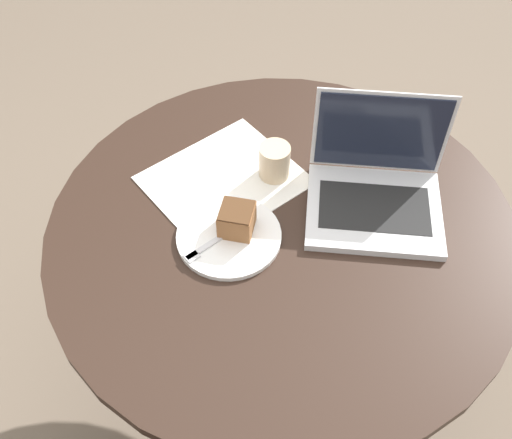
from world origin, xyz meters
name	(u,v)px	position (x,y,z in m)	size (l,w,h in m)	color
ground_plane	(274,373)	(0.00, 0.00, 0.00)	(12.00, 12.00, 0.00)	#6B5B4C
dining_table	(280,271)	(0.00, 0.00, 0.56)	(1.03, 1.03, 0.74)	black
paper_document	(224,180)	(-0.02, 0.19, 0.74)	(0.34, 0.29, 0.00)	white
plate	(229,236)	(-0.11, 0.04, 0.75)	(0.23, 0.23, 0.01)	white
cake_slice	(237,219)	(-0.09, 0.04, 0.78)	(0.10, 0.10, 0.06)	brown
fork	(212,243)	(-0.16, 0.04, 0.75)	(0.17, 0.03, 0.00)	silver
coffee_glass	(275,162)	(0.08, 0.13, 0.78)	(0.07, 0.07, 0.09)	#C6AD89
laptop	(376,190)	(0.20, -0.07, 0.78)	(0.38, 0.38, 0.24)	silver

